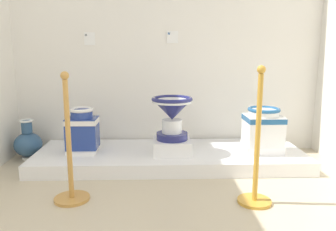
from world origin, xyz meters
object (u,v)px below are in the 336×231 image
at_px(plinth_block_broad_patterned, 83,150).
at_px(plinth_block_leftmost, 172,146).
at_px(plinth_block_tall_cobalt, 262,148).
at_px(info_placard_first, 90,39).
at_px(antique_toilet_leftmost, 172,112).
at_px(antique_toilet_tall_cobalt, 263,125).
at_px(stanchion_post_near_right, 256,164).
at_px(info_placard_second, 172,37).
at_px(stanchion_post_near_left, 70,166).
at_px(decorative_vase_companion, 28,143).
at_px(antique_toilet_broad_patterned, 82,128).

relative_size(plinth_block_broad_patterned, plinth_block_leftmost, 0.86).
xyz_separation_m(plinth_block_tall_cobalt, info_placard_first, (-1.84, 0.55, 1.13)).
bearing_deg(antique_toilet_leftmost, plinth_block_broad_patterned, 175.84).
distance_m(plinth_block_tall_cobalt, antique_toilet_tall_cobalt, 0.24).
relative_size(antique_toilet_leftmost, info_placard_first, 3.14).
bearing_deg(antique_toilet_tall_cobalt, antique_toilet_leftmost, -179.75).
bearing_deg(stanchion_post_near_right, plinth_block_leftmost, 124.72).
height_order(plinth_block_leftmost, info_placard_second, info_placard_second).
relative_size(plinth_block_leftmost, antique_toilet_tall_cobalt, 0.99).
bearing_deg(stanchion_post_near_left, plinth_block_tall_cobalt, 24.04).
distance_m(plinth_block_broad_patterned, decorative_vase_companion, 0.68).
bearing_deg(antique_toilet_broad_patterned, stanchion_post_near_right, -31.68).
relative_size(antique_toilet_tall_cobalt, info_placard_second, 2.87).
height_order(plinth_block_leftmost, antique_toilet_tall_cobalt, antique_toilet_tall_cobalt).
xyz_separation_m(antique_toilet_leftmost, decorative_vase_companion, (-1.57, 0.27, -0.39)).
distance_m(antique_toilet_broad_patterned, info_placard_first, 1.04).
height_order(plinth_block_tall_cobalt, info_placard_first, info_placard_first).
relative_size(decorative_vase_companion, stanchion_post_near_left, 0.43).
bearing_deg(info_placard_second, info_placard_first, -180.00).
bearing_deg(plinth_block_broad_patterned, antique_toilet_leftmost, -4.16).
height_order(antique_toilet_broad_patterned, plinth_block_tall_cobalt, antique_toilet_broad_patterned).
relative_size(info_placard_first, decorative_vase_companion, 0.32).
relative_size(plinth_block_broad_patterned, decorative_vase_companion, 0.74).
bearing_deg(plinth_block_leftmost, plinth_block_tall_cobalt, 0.25).
bearing_deg(antique_toilet_broad_patterned, plinth_block_tall_cobalt, -1.95).
bearing_deg(stanchion_post_near_right, info_placard_first, 136.60).
bearing_deg(antique_toilet_leftmost, stanchion_post_near_left, -136.68).
relative_size(plinth_block_broad_patterned, antique_toilet_broad_patterned, 0.77).
distance_m(antique_toilet_broad_patterned, plinth_block_leftmost, 0.94).
relative_size(info_placard_second, decorative_vase_companion, 0.30).
bearing_deg(info_placard_first, antique_toilet_broad_patterned, -91.94).
bearing_deg(info_placard_first, stanchion_post_near_left, -86.85).
height_order(plinth_block_leftmost, plinth_block_tall_cobalt, plinth_block_leftmost).
bearing_deg(antique_toilet_leftmost, antique_toilet_broad_patterned, 175.84).
height_order(info_placard_first, stanchion_post_near_left, info_placard_first).
relative_size(plinth_block_tall_cobalt, stanchion_post_near_left, 0.38).
relative_size(plinth_block_broad_patterned, info_placard_first, 2.35).
distance_m(antique_toilet_broad_patterned, info_placard_second, 1.42).
height_order(decorative_vase_companion, stanchion_post_near_right, stanchion_post_near_right).
height_order(stanchion_post_near_left, stanchion_post_near_right, stanchion_post_near_right).
bearing_deg(antique_toilet_leftmost, info_placard_second, 87.31).
xyz_separation_m(antique_toilet_broad_patterned, info_placard_second, (0.95, 0.49, 0.94)).
bearing_deg(plinth_block_broad_patterned, info_placard_second, 27.18).
bearing_deg(stanchion_post_near_left, antique_toilet_broad_patterned, 96.04).
distance_m(antique_toilet_tall_cobalt, info_placard_first, 2.12).
xyz_separation_m(antique_toilet_leftmost, stanchion_post_near_right, (0.61, -0.88, -0.25)).
xyz_separation_m(plinth_block_leftmost, decorative_vase_companion, (-1.57, 0.27, -0.03)).
height_order(antique_toilet_leftmost, decorative_vase_companion, antique_toilet_leftmost).
relative_size(antique_toilet_tall_cobalt, stanchion_post_near_right, 0.36).
xyz_separation_m(plinth_block_tall_cobalt, stanchion_post_near_left, (-1.77, -0.79, 0.10)).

